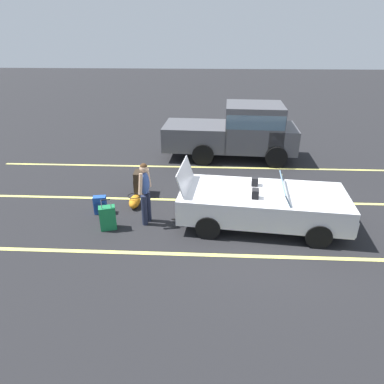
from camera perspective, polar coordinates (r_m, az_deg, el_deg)
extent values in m
plane|color=black|center=(8.99, 11.36, -5.38)|extent=(80.00, 80.00, 0.00)
cube|color=#EAE066|center=(7.84, 12.69, -10.60)|extent=(18.00, 0.12, 0.01)
cube|color=#EAE066|center=(10.12, 10.40, -1.59)|extent=(18.00, 0.12, 0.01)
cube|color=#EAE066|center=(12.57, 8.99, 4.02)|extent=(18.00, 0.12, 0.01)
cube|color=silver|center=(8.69, 11.70, -1.87)|extent=(4.26, 2.16, 0.64)
cube|color=silver|center=(8.96, 20.83, -3.05)|extent=(1.47, 1.80, 0.38)
cube|color=slate|center=(8.54, 15.40, 0.72)|extent=(0.34, 1.56, 0.31)
cube|color=black|center=(8.83, 10.54, 1.79)|extent=(0.18, 0.23, 0.22)
cube|color=black|center=(8.16, 10.62, -0.27)|extent=(0.18, 0.23, 0.22)
cube|color=silver|center=(8.52, -1.10, 2.58)|extent=(0.38, 1.51, 0.62)
cylinder|color=black|center=(9.72, 18.85, -1.82)|extent=(0.62, 0.28, 0.60)
cylinder|color=black|center=(8.34, 20.50, -6.88)|extent=(0.62, 0.28, 0.60)
cylinder|color=black|center=(9.56, 3.76, -0.87)|extent=(0.62, 0.28, 0.60)
cylinder|color=black|center=(8.15, 2.72, -5.88)|extent=(0.62, 0.28, 0.60)
cube|color=#2D2319|center=(10.38, -8.83, 1.51)|extent=(0.30, 0.49, 0.74)
cube|color=black|center=(10.43, -9.62, 1.24)|extent=(0.04, 0.38, 0.41)
sphere|color=black|center=(10.36, -8.27, -0.63)|extent=(0.04, 0.04, 0.04)
sphere|color=black|center=(10.66, -8.02, 0.16)|extent=(0.04, 0.04, 0.04)
cube|color=#19723F|center=(8.75, -14.02, -4.25)|extent=(0.45, 0.35, 0.62)
cube|color=#13562F|center=(8.88, -14.01, -4.11)|extent=(0.31, 0.11, 0.34)
cylinder|color=gray|center=(8.49, -15.04, -2.05)|extent=(0.03, 0.03, 0.23)
cylinder|color=gray|center=(8.49, -13.56, -1.89)|extent=(0.03, 0.03, 0.23)
cylinder|color=black|center=(8.44, -14.38, -1.28)|extent=(0.22, 0.09, 0.03)
sphere|color=black|center=(8.82, -14.71, -6.27)|extent=(0.04, 0.04, 0.04)
sphere|color=black|center=(8.81, -12.89, -6.08)|extent=(0.04, 0.04, 0.04)
cube|color=#1E479E|center=(9.57, -15.22, -2.09)|extent=(0.37, 0.26, 0.50)
cube|color=navy|center=(9.49, -15.26, -2.59)|extent=(0.27, 0.07, 0.28)
sphere|color=black|center=(9.72, -14.32, -3.05)|extent=(0.04, 0.04, 0.04)
sphere|color=black|center=(9.76, -15.71, -3.12)|extent=(0.04, 0.04, 0.04)
ellipsoid|color=orange|center=(9.77, -9.64, -1.59)|extent=(0.30, 0.64, 0.30)
torus|color=black|center=(9.69, -9.72, -0.64)|extent=(0.37, 0.37, 0.02)
cylinder|color=#1E2338|center=(8.86, -7.42, -2.49)|extent=(0.19, 0.19, 0.82)
cylinder|color=#1E2338|center=(8.71, -8.02, -3.07)|extent=(0.19, 0.19, 0.82)
ellipsoid|color=#334C8C|center=(8.48, -7.99, 1.45)|extent=(0.31, 0.37, 0.60)
sphere|color=tan|center=(8.32, -8.16, 3.93)|extent=(0.21, 0.21, 0.21)
sphere|color=#472D19|center=(8.31, -8.18, 4.24)|extent=(0.18, 0.18, 0.18)
cylinder|color=tan|center=(8.61, -7.38, 2.38)|extent=(0.14, 0.21, 0.53)
cylinder|color=tan|center=(8.29, -8.68, 1.33)|extent=(0.14, 0.21, 0.53)
cube|color=#4C4C51|center=(13.49, 14.66, 8.81)|extent=(1.20, 1.96, 0.90)
cube|color=#4C4C51|center=(13.27, 10.30, 10.75)|extent=(2.20, 2.01, 1.70)
cube|color=slate|center=(13.18, 10.43, 12.36)|extent=(2.16, 2.03, 0.51)
cube|color=#4C4C51|center=(13.38, 0.62, 9.51)|extent=(2.50, 2.03, 0.90)
cylinder|color=black|center=(14.44, 13.13, 8.19)|extent=(0.81, 0.32, 0.80)
cylinder|color=black|center=(12.74, 13.98, 5.78)|extent=(0.81, 0.32, 0.80)
cylinder|color=black|center=(14.35, 2.39, 8.72)|extent=(0.81, 0.32, 0.80)
cylinder|color=black|center=(12.63, 1.86, 6.37)|extent=(0.81, 0.32, 0.80)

